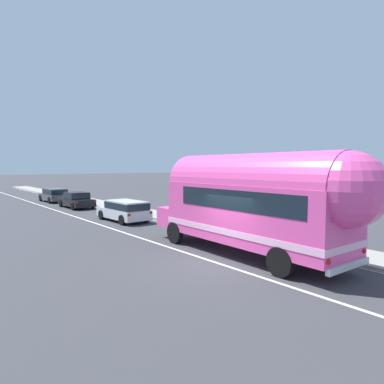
{
  "coord_description": "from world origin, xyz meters",
  "views": [
    {
      "loc": [
        -8.5,
        -8.99,
        3.61
      ],
      "look_at": [
        2.06,
        4.15,
        2.33
      ],
      "focal_mm": 31.62,
      "sensor_mm": 36.0,
      "label": 1
    }
  ],
  "objects_px": {
    "painted_bus": "(257,200)",
    "car_third": "(54,194)",
    "car_second": "(77,199)",
    "car_lead": "(125,209)"
  },
  "relations": [
    {
      "from": "car_lead",
      "to": "car_third",
      "type": "height_order",
      "value": "same"
    },
    {
      "from": "painted_bus",
      "to": "car_lead",
      "type": "xyz_separation_m",
      "value": [
        0.1,
        11.23,
        -1.51
      ]
    },
    {
      "from": "painted_bus",
      "to": "car_second",
      "type": "height_order",
      "value": "painted_bus"
    },
    {
      "from": "car_lead",
      "to": "car_third",
      "type": "bearing_deg",
      "value": 89.61
    },
    {
      "from": "car_lead",
      "to": "car_second",
      "type": "height_order",
      "value": "same"
    },
    {
      "from": "car_third",
      "to": "painted_bus",
      "type": "bearing_deg",
      "value": -90.44
    },
    {
      "from": "car_second",
      "to": "car_third",
      "type": "xyz_separation_m",
      "value": [
        -0.02,
        6.21,
        0.05
      ]
    },
    {
      "from": "painted_bus",
      "to": "car_lead",
      "type": "bearing_deg",
      "value": 89.48
    },
    {
      "from": "painted_bus",
      "to": "car_third",
      "type": "distance_m",
      "value": 26.63
    },
    {
      "from": "car_lead",
      "to": "car_third",
      "type": "xyz_separation_m",
      "value": [
        0.1,
        15.36,
        -0.01
      ]
    }
  ]
}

